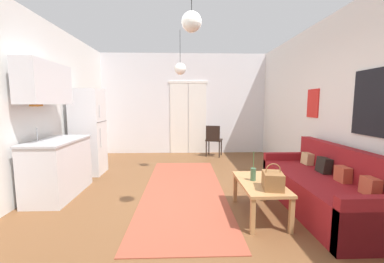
% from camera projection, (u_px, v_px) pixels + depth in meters
% --- Properties ---
extents(ground_plane, '(5.32, 7.95, 0.10)m').
position_uv_depth(ground_plane, '(185.00, 208.00, 3.46)').
color(ground_plane, brown).
extents(wall_back, '(4.92, 0.13, 2.88)m').
position_uv_depth(wall_back, '(184.00, 105.00, 6.99)').
color(wall_back, silver).
rests_on(wall_back, ground_plane).
extents(wall_right, '(0.12, 7.55, 2.88)m').
position_uv_depth(wall_right, '(355.00, 105.00, 3.37)').
color(wall_right, white).
rests_on(wall_right, ground_plane).
extents(wall_left, '(0.12, 7.55, 2.88)m').
position_uv_depth(wall_left, '(5.00, 105.00, 3.21)').
color(wall_left, white).
rests_on(wall_left, ground_plane).
extents(area_rug, '(1.31, 3.59, 0.01)m').
position_uv_depth(area_rug, '(184.00, 190.00, 4.04)').
color(area_rug, '#9E4733').
rests_on(area_rug, ground_plane).
extents(couch, '(0.82, 2.11, 0.87)m').
position_uv_depth(couch, '(324.00, 189.00, 3.27)').
color(couch, maroon).
rests_on(couch, ground_plane).
extents(coffee_table, '(0.52, 0.99, 0.45)m').
position_uv_depth(coffee_table, '(260.00, 186.00, 3.09)').
color(coffee_table, '#B27F4C').
rests_on(coffee_table, ground_plane).
extents(bamboo_vase, '(0.07, 0.07, 0.39)m').
position_uv_depth(bamboo_vase, '(253.00, 174.00, 3.13)').
color(bamboo_vase, '#47704C').
rests_on(bamboo_vase, coffee_table).
extents(handbag, '(0.27, 0.32, 0.31)m').
position_uv_depth(handbag, '(273.00, 180.00, 2.82)').
color(handbag, brown).
rests_on(handbag, coffee_table).
extents(refrigerator, '(0.59, 0.59, 1.75)m').
position_uv_depth(refrigerator, '(88.00, 132.00, 4.91)').
color(refrigerator, white).
rests_on(refrigerator, ground_plane).
extents(kitchen_counter, '(0.59, 1.20, 2.07)m').
position_uv_depth(kitchen_counter, '(55.00, 146.00, 3.73)').
color(kitchen_counter, silver).
rests_on(kitchen_counter, ground_plane).
extents(accent_chair, '(0.52, 0.51, 0.86)m').
position_uv_depth(accent_chair, '(214.00, 139.00, 6.55)').
color(accent_chair, black).
rests_on(accent_chair, ground_plane).
extents(pendant_lamp_near, '(0.22, 0.22, 0.66)m').
position_uv_depth(pendant_lamp_near, '(192.00, 22.00, 2.57)').
color(pendant_lamp_near, black).
extents(pendant_lamp_far, '(0.23, 0.23, 0.86)m').
position_uv_depth(pendant_lamp_far, '(180.00, 69.00, 4.71)').
color(pendant_lamp_far, black).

